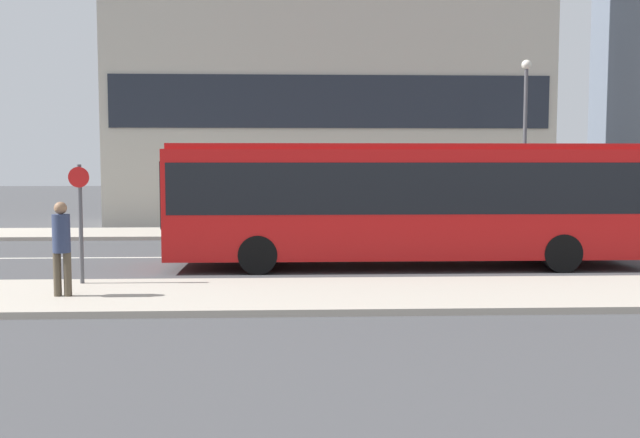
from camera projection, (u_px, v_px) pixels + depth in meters
ground_plane at (268, 257)px, 20.56m from camera, size 120.00×120.00×0.00m
sidewalk_near at (258, 295)px, 14.33m from camera, size 44.00×3.50×0.13m
sidewalk_far at (273, 233)px, 26.78m from camera, size 44.00×3.50×0.13m
lane_centerline at (268, 257)px, 20.56m from camera, size 41.80×0.16×0.01m
apartment_block_left_tower at (329, 7)px, 31.35m from camera, size 19.17×4.09×19.05m
city_bus at (404, 196)px, 18.56m from camera, size 12.21×2.61×3.19m
parked_car_0 at (616, 223)px, 24.32m from camera, size 4.51×1.70×1.42m
pedestrian_near_stop at (62, 242)px, 13.82m from camera, size 0.35×0.34×1.85m
bus_stop_sign at (80, 214)px, 15.24m from camera, size 0.44×0.12×2.56m
street_lamp at (525, 126)px, 26.23m from camera, size 0.36×0.36×6.33m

